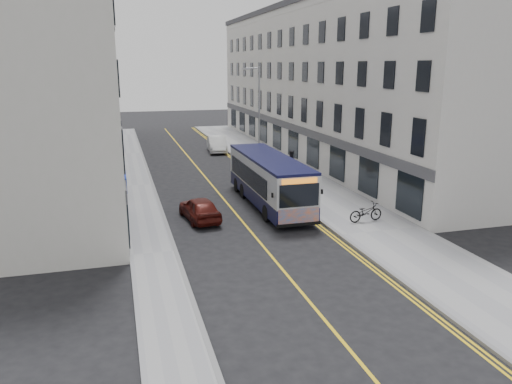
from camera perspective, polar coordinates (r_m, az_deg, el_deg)
ground at (r=24.51m, az=-0.15°, el=-5.07°), size 140.00×140.00×0.00m
pavement_east at (r=37.34m, az=4.15°, el=1.81°), size 4.50×64.00×0.12m
pavement_west at (r=35.23m, az=-13.34°, el=0.69°), size 2.00×64.00×0.12m
kerb_east at (r=36.65m, az=0.83°, el=1.61°), size 0.18×64.00×0.13m
kerb_west at (r=35.27m, az=-11.72°, el=0.80°), size 0.18×64.00×0.13m
road_centre_line at (r=35.76m, az=-5.32°, el=1.13°), size 0.12×64.00×0.01m
road_dbl_yellow_inner at (r=36.54m, az=0.16°, el=1.48°), size 0.10×64.00×0.01m
road_dbl_yellow_outer at (r=36.60m, az=0.46°, el=1.50°), size 0.10×64.00×0.01m
terrace_east at (r=46.77m, az=6.68°, el=12.24°), size 6.00×46.00×13.00m
terrace_west at (r=43.39m, az=-19.81°, el=11.35°), size 6.00×46.00×13.00m
streetlamp at (r=37.91m, az=0.24°, el=8.65°), size 1.32×0.18×8.00m
city_bus at (r=29.41m, az=1.48°, el=1.51°), size 2.38×10.16×2.95m
bicycle at (r=26.85m, az=12.43°, el=-2.26°), size 1.98×0.85×1.01m
pedestrian_near at (r=35.07m, az=3.65°, el=2.48°), size 0.63×0.43×1.66m
pedestrian_far at (r=37.07m, az=4.15°, el=3.30°), size 0.97×0.79×1.88m
car_white at (r=48.20m, az=-4.50°, el=5.48°), size 2.01×4.67×1.49m
car_maroon at (r=26.97m, az=-6.47°, el=-1.89°), size 2.02×3.96×1.29m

